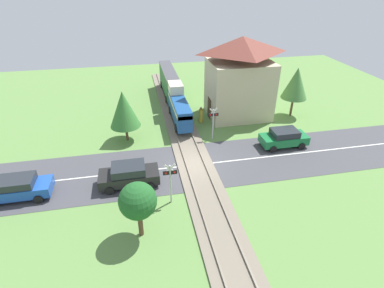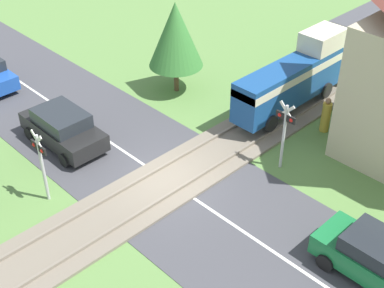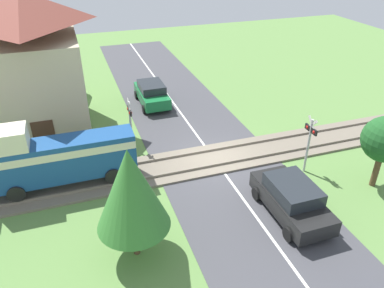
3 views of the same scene
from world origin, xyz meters
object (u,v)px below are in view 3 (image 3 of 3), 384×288
Objects in this scene: car_near_crossing at (291,198)px; station_building at (35,69)px; crossing_signal_east_approach at (130,118)px; pedestrian_by_station at (65,151)px; crossing_signal_west_approach at (310,138)px; car_far_side at (152,93)px.

station_building is (11.29, 9.77, 3.05)m from car_near_crossing.
car_near_crossing is 9.25m from crossing_signal_east_approach.
car_near_crossing is 11.40m from pedestrian_by_station.
crossing_signal_west_approach is 1.82× the size of pedestrian_by_station.
crossing_signal_east_approach is at bearing -85.23° from pedestrian_by_station.
crossing_signal_west_approach is at bearing -111.92° from pedestrian_by_station.
crossing_signal_east_approach is (4.84, 7.79, 0.00)m from crossing_signal_west_approach.
crossing_signal_west_approach is 0.38× the size of station_building.
car_far_side is 2.42× the size of pedestrian_by_station.
pedestrian_by_station is (-5.96, 5.97, -0.06)m from car_far_side.
car_near_crossing is 2.53× the size of pedestrian_by_station.
crossing_signal_west_approach reaches higher than pedestrian_by_station.
crossing_signal_east_approach is 3.72m from pedestrian_by_station.
crossing_signal_west_approach is 1.00× the size of crossing_signal_east_approach.
car_near_crossing is 0.52× the size of station_building.
car_far_side is 8.43m from pedestrian_by_station.
crossing_signal_east_approach is at bearing 58.13° from crossing_signal_west_approach.
crossing_signal_west_approach is at bearing -43.04° from car_near_crossing.
car_far_side is 1.33× the size of crossing_signal_west_approach.
station_building is at bearing 12.64° from pedestrian_by_station.
car_near_crossing is at bearing -139.12° from station_building.
car_far_side is at bearing -45.07° from pedestrian_by_station.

